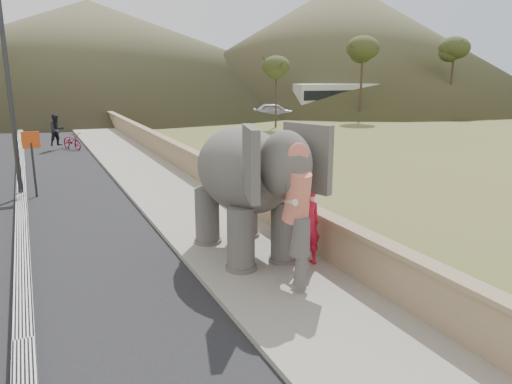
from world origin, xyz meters
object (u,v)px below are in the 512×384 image
Objects in this scene: motorcyclist at (65,136)px; elephant_and_man at (245,188)px; lamppost at (16,59)px; cow at (298,148)px.

elephant_and_man is at bearing -82.33° from motorcyclist.
lamppost is 11.96m from motorcyclist.
lamppost is at bearing 140.79° from cow.
motorcyclist is (-10.43, 8.61, 0.18)m from cow.
elephant_and_man is at bearing -175.34° from cow.
elephant_and_man is (4.71, -8.64, -3.12)m from lamppost.
elephant_and_man is (-7.78, -11.08, 1.13)m from cow.
cow is 0.32× the size of elephant_and_man.
lamppost reaches higher than cow.
elephant_and_man is 19.89m from motorcyclist.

